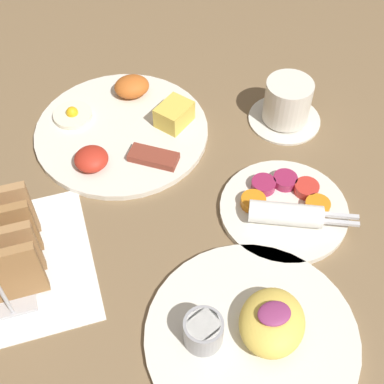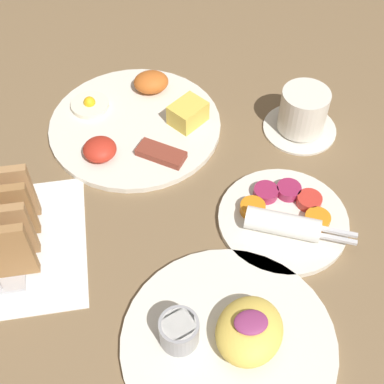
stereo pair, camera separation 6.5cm
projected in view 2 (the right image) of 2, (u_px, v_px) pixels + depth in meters
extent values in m
plane|color=brown|center=(162.00, 227.00, 0.76)|extent=(3.00, 3.00, 0.00)
cube|color=white|center=(6.00, 247.00, 0.74)|extent=(0.22, 0.22, 0.00)
cylinder|color=silver|center=(135.00, 125.00, 0.88)|extent=(0.28, 0.28, 0.01)
cube|color=#E5C64C|center=(188.00, 113.00, 0.87)|extent=(0.07, 0.07, 0.04)
ellipsoid|color=#C66023|center=(151.00, 82.00, 0.92)|extent=(0.06, 0.05, 0.03)
cylinder|color=#F4EACC|center=(90.00, 105.00, 0.90)|extent=(0.06, 0.06, 0.01)
sphere|color=yellow|center=(90.00, 102.00, 0.90)|extent=(0.02, 0.02, 0.02)
ellipsoid|color=red|center=(100.00, 149.00, 0.82)|extent=(0.05, 0.05, 0.03)
cube|color=brown|center=(161.00, 154.00, 0.83)|extent=(0.08, 0.07, 0.01)
cylinder|color=silver|center=(283.00, 220.00, 0.76)|extent=(0.19, 0.19, 0.01)
cylinder|color=orange|center=(317.00, 220.00, 0.75)|extent=(0.04, 0.04, 0.01)
cylinder|color=red|center=(309.00, 201.00, 0.77)|extent=(0.04, 0.04, 0.01)
cylinder|color=#99234C|center=(289.00, 190.00, 0.78)|extent=(0.04, 0.04, 0.01)
cylinder|color=#99234C|center=(266.00, 192.00, 0.78)|extent=(0.04, 0.04, 0.01)
cylinder|color=orange|center=(252.00, 207.00, 0.76)|extent=(0.04, 0.04, 0.01)
cylinder|color=white|center=(283.00, 224.00, 0.73)|extent=(0.11, 0.07, 0.03)
cube|color=silver|center=(339.00, 232.00, 0.72)|extent=(0.05, 0.03, 0.00)
cube|color=silver|center=(338.00, 239.00, 0.71)|extent=(0.05, 0.03, 0.00)
cylinder|color=silver|center=(229.00, 343.00, 0.65)|extent=(0.26, 0.26, 0.01)
ellipsoid|color=#EAC651|center=(249.00, 331.00, 0.63)|extent=(0.12, 0.12, 0.04)
ellipsoid|color=#8C3366|center=(251.00, 322.00, 0.61)|extent=(0.04, 0.03, 0.01)
cylinder|color=#99999E|center=(178.00, 331.00, 0.63)|extent=(0.05, 0.05, 0.04)
cylinder|color=white|center=(178.00, 325.00, 0.62)|extent=(0.04, 0.04, 0.01)
cube|color=#B7B7BC|center=(5.00, 245.00, 0.73)|extent=(0.06, 0.15, 0.01)
cylinder|color=#B7B7BC|center=(0.00, 189.00, 0.75)|extent=(0.01, 0.01, 0.07)
cylinder|color=silver|center=(300.00, 128.00, 0.88)|extent=(0.12, 0.12, 0.01)
cylinder|color=silver|center=(303.00, 110.00, 0.85)|extent=(0.08, 0.08, 0.07)
cylinder|color=#381E0F|center=(307.00, 96.00, 0.83)|extent=(0.06, 0.06, 0.01)
cube|color=silver|center=(277.00, 318.00, 0.67)|extent=(0.01, 0.11, 0.00)
ellipsoid|color=silver|center=(265.00, 273.00, 0.71)|extent=(0.02, 0.02, 0.01)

